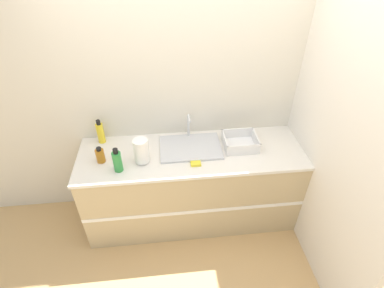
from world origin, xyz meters
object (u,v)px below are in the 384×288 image
(paper_towel_roll, at_px, (141,151))
(dish_rack, at_px, (240,143))
(bottle_yellow, at_px, (100,133))
(bottle_amber, at_px, (100,155))
(sink, at_px, (190,146))
(bottle_green, at_px, (117,161))

(paper_towel_roll, relative_size, dish_rack, 0.75)
(paper_towel_roll, bearing_deg, bottle_yellow, 139.38)
(bottle_amber, relative_size, bottle_yellow, 0.62)
(bottle_yellow, bearing_deg, sink, -12.50)
(sink, bearing_deg, paper_towel_roll, -161.10)
(bottle_green, xyz_separation_m, bottle_yellow, (-0.20, 0.44, 0.01))
(sink, distance_m, paper_towel_roll, 0.49)
(bottle_yellow, bearing_deg, bottle_green, -65.67)
(sink, height_order, bottle_yellow, sink)
(paper_towel_roll, xyz_separation_m, dish_rack, (0.93, 0.13, -0.08))
(paper_towel_roll, height_order, bottle_yellow, bottle_yellow)
(paper_towel_roll, height_order, dish_rack, paper_towel_roll)
(paper_towel_roll, bearing_deg, bottle_green, -155.13)
(bottle_yellow, bearing_deg, paper_towel_roll, -40.62)
(bottle_yellow, bearing_deg, bottle_amber, -84.40)
(dish_rack, bearing_deg, bottle_green, -168.89)
(bottle_green, bearing_deg, sink, 20.80)
(paper_towel_roll, distance_m, bottle_yellow, 0.53)
(sink, relative_size, paper_towel_roll, 2.43)
(paper_towel_roll, relative_size, bottle_yellow, 0.95)
(bottle_amber, bearing_deg, sink, 7.69)
(dish_rack, bearing_deg, paper_towel_roll, -172.14)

